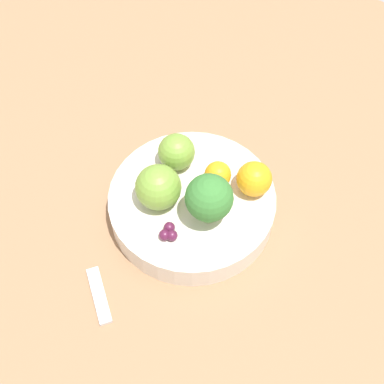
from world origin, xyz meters
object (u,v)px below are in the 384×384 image
at_px(broccoli, 209,198).
at_px(grape_cluster, 169,233).
at_px(bowl, 192,204).
at_px(apple_green, 158,187).
at_px(orange_back, 254,179).
at_px(apple_red, 176,152).
at_px(spoon, 99,295).
at_px(orange_front, 218,174).

bearing_deg(broccoli, grape_cluster, -117.69).
bearing_deg(bowl, broccoli, -23.27).
height_order(apple_green, orange_back, apple_green).
bearing_deg(grape_cluster, broccoli, 62.31).
height_order(apple_red, grape_cluster, apple_red).
xyz_separation_m(apple_green, spoon, (0.01, -0.14, -0.07)).
height_order(apple_green, grape_cluster, apple_green).
height_order(broccoli, spoon, broccoli).
distance_m(apple_red, grape_cluster, 0.12).
distance_m(apple_green, orange_back, 0.13).
bearing_deg(broccoli, apple_red, 149.41).
relative_size(apple_green, orange_front, 1.67).
height_order(broccoli, orange_back, broccoli).
bearing_deg(orange_front, apple_red, -176.69).
relative_size(apple_green, spoon, 0.84).
height_order(bowl, apple_red, apple_red).
xyz_separation_m(grape_cluster, spoon, (-0.04, -0.10, -0.04)).
relative_size(broccoli, orange_front, 2.10).
height_order(apple_red, apple_green, apple_green).
xyz_separation_m(bowl, apple_green, (-0.03, -0.03, 0.05)).
distance_m(bowl, orange_front, 0.06).
xyz_separation_m(bowl, spoon, (-0.03, -0.17, -0.02)).
bearing_deg(spoon, apple_red, 95.79).
height_order(orange_front, orange_back, orange_back).
xyz_separation_m(broccoli, grape_cluster, (-0.03, -0.05, -0.04)).
height_order(bowl, apple_green, apple_green).
bearing_deg(orange_front, bowl, -112.97).
bearing_deg(grape_cluster, apple_green, 138.13).
relative_size(broccoli, apple_green, 1.26).
xyz_separation_m(broccoli, spoon, (-0.06, -0.16, -0.08)).
bearing_deg(apple_green, apple_red, 103.84).
xyz_separation_m(orange_front, orange_back, (0.05, 0.02, 0.01)).
bearing_deg(apple_green, bowl, 41.98).
bearing_deg(orange_front, apple_green, -125.87).
xyz_separation_m(broccoli, apple_red, (-0.09, 0.05, -0.02)).
height_order(bowl, orange_front, orange_front).
bearing_deg(spoon, apple_green, 92.05).
xyz_separation_m(bowl, apple_red, (-0.05, 0.03, 0.05)).
bearing_deg(orange_front, spoon, -101.85).
distance_m(bowl, spoon, 0.18).
relative_size(apple_red, apple_green, 0.84).
bearing_deg(apple_red, orange_front, 3.31).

